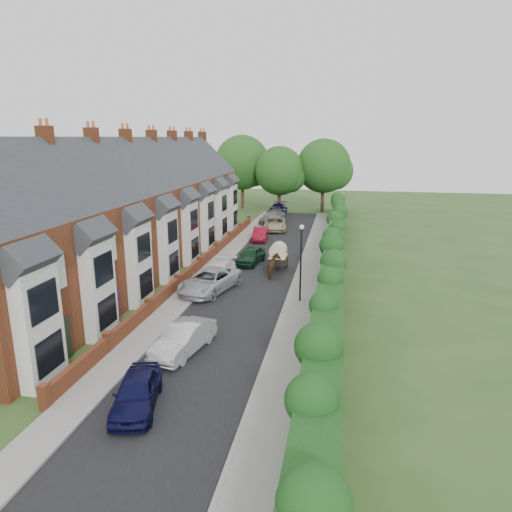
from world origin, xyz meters
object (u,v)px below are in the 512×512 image
Objects in this scene: car_navy at (137,392)px; car_beige at (275,224)px; car_silver_b at (210,281)px; lamppost at (301,254)px; car_white at (217,273)px; horse at (274,267)px; car_red at (260,234)px; car_green at (251,256)px; horse_cart at (278,254)px; car_silver_a at (184,339)px; car_black at (274,212)px; car_grey at (273,217)px.

car_navy is 0.73× the size of car_beige.
car_silver_b is at bearing -101.93° from car_beige.
lamppost reaches higher than car_white.
car_beige is 18.52m from horse.
car_red is at bearing 108.19° from lamppost.
car_red is (0.55, 14.74, -0.08)m from car_white.
car_white is (-6.40, 3.06, -2.55)m from lamppost.
car_navy is 30.99m from car_red.
car_green is at bearing 76.86° from car_white.
car_silver_b is at bearing -96.58° from car_red.
horse is 2.28m from horse_cart.
lamppost is 1.01× the size of car_white.
horse_cart is (-0.00, 2.24, 0.41)m from horse.
lamppost is 1.28× the size of car_navy.
car_white reaches higher than car_silver_a.
car_red is at bearing 88.58° from car_white.
car_white is 5.75m from car_green.
horse is (2.57, 13.27, 0.15)m from car_silver_a.
car_black is (-1.26, 7.91, -0.00)m from car_beige.
car_red is at bearing 107.84° from horse_cart.
car_navy is at bearing -98.85° from car_beige.
car_red is (-0.83, 9.15, -0.05)m from car_green.
car_red is at bearing -85.79° from car_black.
car_beige is 1.03× the size of car_grey.
car_grey is at bearing 101.27° from car_green.
car_beige is at bearing -65.99° from car_grey.
lamppost is 6.95m from car_silver_b.
horse_cart is at bearing -19.41° from car_green.
lamppost reaches higher than car_beige.
horse_cart reaches higher than car_white.
car_grey is at bearing 93.33° from car_beige.
car_black is (0.00, 28.25, 0.02)m from car_white.
car_black is (-0.40, 3.86, -0.01)m from car_grey.
car_grey is at bearing 103.04° from car_silver_a.
car_red is at bearing 77.42° from car_navy.
car_silver_b is at bearing 109.90° from car_silver_a.
car_green is 9.19m from car_red.
car_green is at bearing -89.55° from car_red.
car_silver_a is 26.01m from car_red.
car_beige is at bearing 101.35° from car_silver_b.
car_green is 18.83m from car_grey.
car_green is at bearing 75.73° from car_navy.
car_silver_b is at bearing -89.28° from car_white.
horse is (2.67, -18.33, 0.11)m from car_beige.
car_white is at bearing 80.39° from car_navy.
car_silver_a is 1.10× the size of car_red.
car_green is 1.34× the size of horse_cart.
lamppost is 0.94× the size of car_beige.
horse_cart reaches higher than car_silver_a.
car_white is 28.25m from car_black.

